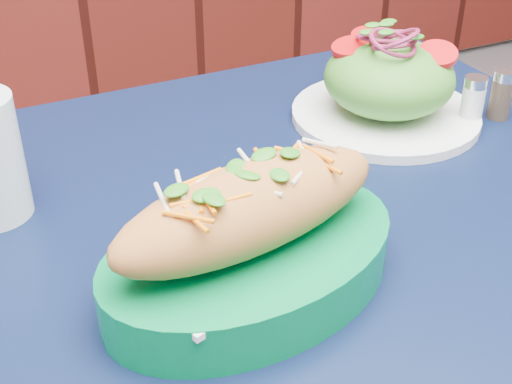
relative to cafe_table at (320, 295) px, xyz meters
name	(u,v)px	position (x,y,z in m)	size (l,w,h in m)	color
cafe_table	(320,295)	(0.00, 0.00, 0.00)	(0.80, 0.80, 0.75)	black
banh_mi_basket	(250,240)	(-0.10, -0.05, 0.14)	(0.30, 0.22, 0.13)	#00723A
salad_plate	(388,84)	(0.19, 0.17, 0.13)	(0.23, 0.23, 0.12)	white
salt_shaker	(473,101)	(0.27, 0.11, 0.12)	(0.03, 0.03, 0.06)	white
pepper_shaker	(501,94)	(0.32, 0.11, 0.12)	(0.03, 0.03, 0.06)	#3F3326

